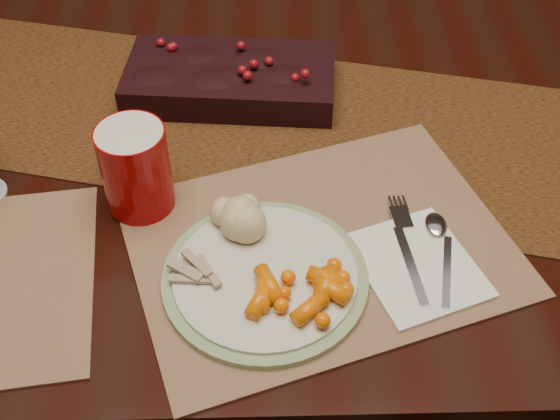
{
  "coord_description": "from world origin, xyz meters",
  "views": [
    {
      "loc": [
        -0.01,
        -0.84,
        1.4
      ],
      "look_at": [
        0.0,
        -0.26,
        0.8
      ],
      "focal_mm": 45.0,
      "sensor_mm": 36.0,
      "label": 1
    }
  ],
  "objects_px": {
    "red_cup": "(136,169)",
    "baby_carrots": "(295,285)",
    "dining_table": "(276,267)",
    "mashed_potatoes": "(242,211)",
    "centerpiece": "(230,75)",
    "dinner_plate": "(265,277)",
    "napkin": "(417,266)",
    "turkey_shreds": "(198,272)",
    "placemat_main": "(321,245)"
  },
  "relations": [
    {
      "from": "mashed_potatoes",
      "to": "placemat_main",
      "type": "bearing_deg",
      "value": -12.94
    },
    {
      "from": "napkin",
      "to": "dining_table",
      "type": "bearing_deg",
      "value": 96.9
    },
    {
      "from": "dining_table",
      "to": "placemat_main",
      "type": "relative_size",
      "value": 3.98
    },
    {
      "from": "dinner_plate",
      "to": "mashed_potatoes",
      "type": "xyz_separation_m",
      "value": [
        -0.03,
        0.08,
        0.03
      ]
    },
    {
      "from": "dining_table",
      "to": "red_cup",
      "type": "relative_size",
      "value": 15.22
    },
    {
      "from": "dining_table",
      "to": "mashed_potatoes",
      "type": "relative_size",
      "value": 21.59
    },
    {
      "from": "turkey_shreds",
      "to": "red_cup",
      "type": "relative_size",
      "value": 0.53
    },
    {
      "from": "mashed_potatoes",
      "to": "napkin",
      "type": "distance_m",
      "value": 0.22
    },
    {
      "from": "dining_table",
      "to": "napkin",
      "type": "xyz_separation_m",
      "value": [
        0.16,
        -0.31,
        0.38
      ]
    },
    {
      "from": "baby_carrots",
      "to": "napkin",
      "type": "relative_size",
      "value": 0.67
    },
    {
      "from": "turkey_shreds",
      "to": "napkin",
      "type": "xyz_separation_m",
      "value": [
        0.26,
        0.02,
        -0.02
      ]
    },
    {
      "from": "dining_table",
      "to": "napkin",
      "type": "distance_m",
      "value": 0.52
    },
    {
      "from": "baby_carrots",
      "to": "mashed_potatoes",
      "type": "height_order",
      "value": "mashed_potatoes"
    },
    {
      "from": "dining_table",
      "to": "turkey_shreds",
      "type": "height_order",
      "value": "turkey_shreds"
    },
    {
      "from": "baby_carrots",
      "to": "red_cup",
      "type": "bearing_deg",
      "value": 140.29
    },
    {
      "from": "placemat_main",
      "to": "turkey_shreds",
      "type": "bearing_deg",
      "value": -176.6
    },
    {
      "from": "baby_carrots",
      "to": "turkey_shreds",
      "type": "xyz_separation_m",
      "value": [
        -0.11,
        0.02,
        -0.0
      ]
    },
    {
      "from": "dinner_plate",
      "to": "baby_carrots",
      "type": "xyz_separation_m",
      "value": [
        0.03,
        -0.03,
        0.02
      ]
    },
    {
      "from": "dining_table",
      "to": "red_cup",
      "type": "distance_m",
      "value": 0.51
    },
    {
      "from": "centerpiece",
      "to": "placemat_main",
      "type": "height_order",
      "value": "centerpiece"
    },
    {
      "from": "mashed_potatoes",
      "to": "red_cup",
      "type": "relative_size",
      "value": 0.7
    },
    {
      "from": "baby_carrots",
      "to": "dinner_plate",
      "type": "bearing_deg",
      "value": 141.33
    },
    {
      "from": "mashed_potatoes",
      "to": "dinner_plate",
      "type": "bearing_deg",
      "value": -70.61
    },
    {
      "from": "dinner_plate",
      "to": "dining_table",
      "type": "bearing_deg",
      "value": 86.78
    },
    {
      "from": "turkey_shreds",
      "to": "dining_table",
      "type": "bearing_deg",
      "value": 74.0
    },
    {
      "from": "baby_carrots",
      "to": "turkey_shreds",
      "type": "bearing_deg",
      "value": 167.91
    },
    {
      "from": "centerpiece",
      "to": "napkin",
      "type": "height_order",
      "value": "centerpiece"
    },
    {
      "from": "baby_carrots",
      "to": "turkey_shreds",
      "type": "height_order",
      "value": "baby_carrots"
    },
    {
      "from": "baby_carrots",
      "to": "red_cup",
      "type": "distance_m",
      "value": 0.25
    },
    {
      "from": "dining_table",
      "to": "dinner_plate",
      "type": "relative_size",
      "value": 7.43
    },
    {
      "from": "dining_table",
      "to": "centerpiece",
      "type": "distance_m",
      "value": 0.42
    },
    {
      "from": "napkin",
      "to": "mashed_potatoes",
      "type": "bearing_deg",
      "value": 143.1
    },
    {
      "from": "baby_carrots",
      "to": "napkin",
      "type": "bearing_deg",
      "value": 16.29
    },
    {
      "from": "mashed_potatoes",
      "to": "red_cup",
      "type": "xyz_separation_m",
      "value": [
        -0.13,
        0.06,
        0.02
      ]
    },
    {
      "from": "dinner_plate",
      "to": "red_cup",
      "type": "xyz_separation_m",
      "value": [
        -0.16,
        0.13,
        0.05
      ]
    },
    {
      "from": "placemat_main",
      "to": "baby_carrots",
      "type": "distance_m",
      "value": 0.09
    },
    {
      "from": "dining_table",
      "to": "baby_carrots",
      "type": "distance_m",
      "value": 0.54
    },
    {
      "from": "centerpiece",
      "to": "placemat_main",
      "type": "xyz_separation_m",
      "value": [
        0.12,
        -0.32,
        -0.03
      ]
    },
    {
      "from": "placemat_main",
      "to": "napkin",
      "type": "bearing_deg",
      "value": -37.59
    },
    {
      "from": "centerpiece",
      "to": "red_cup",
      "type": "height_order",
      "value": "red_cup"
    },
    {
      "from": "centerpiece",
      "to": "dinner_plate",
      "type": "relative_size",
      "value": 1.29
    },
    {
      "from": "red_cup",
      "to": "baby_carrots",
      "type": "bearing_deg",
      "value": -39.71
    },
    {
      "from": "dining_table",
      "to": "baby_carrots",
      "type": "height_order",
      "value": "baby_carrots"
    },
    {
      "from": "dinner_plate",
      "to": "napkin",
      "type": "xyz_separation_m",
      "value": [
        0.18,
        0.02,
        -0.0
      ]
    },
    {
      "from": "baby_carrots",
      "to": "napkin",
      "type": "xyz_separation_m",
      "value": [
        0.15,
        0.04,
        -0.02
      ]
    },
    {
      "from": "baby_carrots",
      "to": "red_cup",
      "type": "height_order",
      "value": "red_cup"
    },
    {
      "from": "centerpiece",
      "to": "turkey_shreds",
      "type": "height_order",
      "value": "centerpiece"
    },
    {
      "from": "placemat_main",
      "to": "napkin",
      "type": "distance_m",
      "value": 0.12
    },
    {
      "from": "dining_table",
      "to": "napkin",
      "type": "relative_size",
      "value": 11.89
    },
    {
      "from": "placemat_main",
      "to": "red_cup",
      "type": "distance_m",
      "value": 0.25
    }
  ]
}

